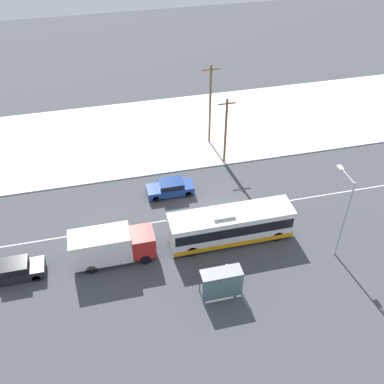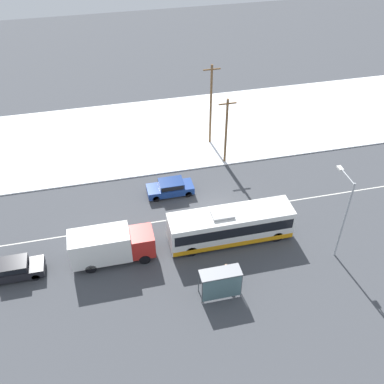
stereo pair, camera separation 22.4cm
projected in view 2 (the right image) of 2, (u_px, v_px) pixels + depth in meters
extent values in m
plane|color=#424449|center=(216.00, 213.00, 41.33)|extent=(120.00, 120.00, 0.00)
cube|color=white|center=(182.00, 130.00, 52.54)|extent=(80.00, 15.80, 0.12)
cube|color=silver|center=(216.00, 213.00, 41.33)|extent=(60.00, 0.12, 0.00)
cube|color=white|center=(231.00, 225.00, 37.72)|extent=(10.51, 2.55, 2.63)
cube|color=black|center=(231.00, 222.00, 37.52)|extent=(10.09, 2.57, 1.00)
cube|color=orange|center=(230.00, 234.00, 38.40)|extent=(10.41, 2.57, 0.47)
cube|color=#B2B2B2|center=(222.00, 214.00, 36.67)|extent=(1.80, 1.40, 0.24)
cylinder|color=black|center=(277.00, 236.00, 38.22)|extent=(1.00, 0.28, 1.00)
cylinder|color=black|center=(268.00, 219.00, 39.94)|extent=(1.00, 0.28, 1.00)
cylinder|color=black|center=(191.00, 251.00, 36.91)|extent=(1.00, 0.28, 1.00)
cylinder|color=black|center=(185.00, 232.00, 38.62)|extent=(1.00, 0.28, 1.00)
cube|color=silver|center=(100.00, 246.00, 35.63)|extent=(4.77, 2.30, 2.51)
cube|color=red|center=(142.00, 241.00, 36.39)|extent=(1.90, 2.18, 1.96)
cube|color=black|center=(153.00, 236.00, 36.31)|extent=(0.06, 1.95, 0.86)
cylinder|color=black|center=(145.00, 259.00, 36.27)|extent=(0.90, 0.26, 0.90)
cylinder|color=black|center=(141.00, 242.00, 37.81)|extent=(0.90, 0.26, 0.90)
cylinder|color=black|center=(91.00, 268.00, 35.52)|extent=(0.90, 0.26, 0.90)
cylinder|color=black|center=(90.00, 250.00, 37.06)|extent=(0.90, 0.26, 0.90)
cube|color=navy|center=(170.00, 189.00, 43.08)|extent=(4.44, 1.80, 0.72)
cube|color=navy|center=(171.00, 184.00, 42.70)|extent=(2.31, 1.66, 0.55)
cube|color=black|center=(171.00, 184.00, 42.69)|extent=(2.12, 1.69, 0.44)
cylinder|color=black|center=(156.00, 199.00, 42.38)|extent=(0.64, 0.22, 0.64)
cylinder|color=black|center=(153.00, 188.00, 43.57)|extent=(0.64, 0.22, 0.64)
cylinder|color=black|center=(188.00, 194.00, 42.93)|extent=(0.64, 0.22, 0.64)
cylinder|color=black|center=(185.00, 184.00, 44.12)|extent=(0.64, 0.22, 0.64)
cube|color=black|center=(16.00, 270.00, 35.18)|extent=(4.33, 1.80, 0.72)
cube|color=black|center=(13.00, 265.00, 34.75)|extent=(2.25, 1.66, 0.57)
cube|color=black|center=(13.00, 265.00, 34.75)|extent=(2.07, 1.69, 0.46)
cylinder|color=black|center=(36.00, 277.00, 35.01)|extent=(0.64, 0.22, 0.64)
cylinder|color=black|center=(37.00, 262.00, 36.20)|extent=(0.64, 0.22, 0.64)
cylinder|color=#23232D|center=(224.00, 277.00, 34.91)|extent=(0.12, 0.12, 0.81)
cylinder|color=#23232D|center=(227.00, 276.00, 34.96)|extent=(0.12, 0.12, 0.81)
cube|color=brown|center=(226.00, 270.00, 34.47)|extent=(0.42, 0.23, 0.67)
sphere|color=tan|center=(226.00, 266.00, 34.17)|extent=(0.28, 0.28, 0.28)
cylinder|color=brown|center=(222.00, 271.00, 34.45)|extent=(0.11, 0.11, 0.64)
cylinder|color=brown|center=(229.00, 270.00, 34.54)|extent=(0.11, 0.11, 0.64)
cube|color=gray|center=(221.00, 273.00, 32.69)|extent=(3.09, 1.20, 0.06)
cube|color=slate|center=(222.00, 289.00, 32.99)|extent=(2.96, 0.04, 2.16)
cylinder|color=#474C51|center=(199.00, 281.00, 33.60)|extent=(0.08, 0.08, 2.34)
cylinder|color=#474C51|center=(237.00, 274.00, 34.13)|extent=(0.08, 0.08, 2.34)
cylinder|color=#474C51|center=(202.00, 293.00, 32.76)|extent=(0.08, 0.08, 2.34)
cylinder|color=#474C51|center=(241.00, 285.00, 33.28)|extent=(0.08, 0.08, 2.34)
cylinder|color=#9EA3A8|center=(344.00, 221.00, 34.87)|extent=(0.14, 0.14, 7.54)
cylinder|color=#9EA3A8|center=(347.00, 176.00, 33.41)|extent=(0.10, 2.19, 0.10)
cube|color=silver|center=(340.00, 168.00, 34.28)|extent=(0.36, 0.60, 0.16)
cylinder|color=brown|center=(226.00, 132.00, 45.26)|extent=(0.24, 0.24, 7.37)
cube|color=brown|center=(228.00, 104.00, 43.25)|extent=(1.80, 0.12, 0.12)
cylinder|color=brown|center=(211.00, 106.00, 47.62)|extent=(0.24, 0.24, 9.19)
cube|color=brown|center=(212.00, 69.00, 45.03)|extent=(1.80, 0.12, 0.12)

